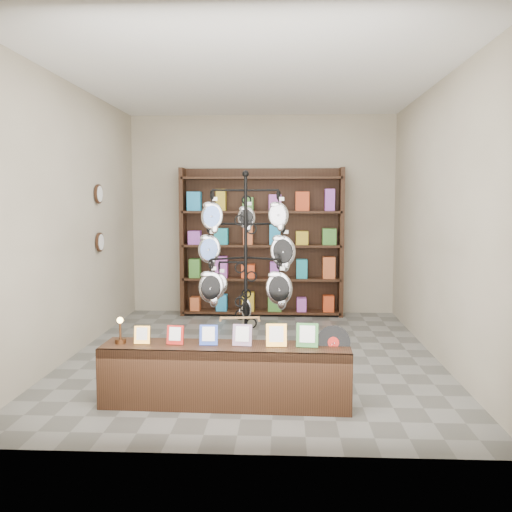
{
  "coord_description": "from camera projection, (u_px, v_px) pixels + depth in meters",
  "views": [
    {
      "loc": [
        0.34,
        -6.21,
        1.72
      ],
      "look_at": [
        0.08,
        -1.0,
        1.21
      ],
      "focal_mm": 40.0,
      "sensor_mm": 36.0,
      "label": 1
    }
  ],
  "objects": [
    {
      "name": "room_envelope",
      "position": [
        253.0,
        188.0,
        6.17
      ],
      "size": [
        5.0,
        5.0,
        5.0
      ],
      "color": "#B6AB92",
      "rests_on": "ground"
    },
    {
      "name": "ground",
      "position": [
        253.0,
        355.0,
        6.35
      ],
      "size": [
        5.0,
        5.0,
        0.0
      ],
      "primitive_type": "plane",
      "color": "slate",
      "rests_on": "ground"
    },
    {
      "name": "front_shelf",
      "position": [
        226.0,
        375.0,
        4.79
      ],
      "size": [
        2.09,
        0.49,
        0.74
      ],
      "rotation": [
        0.0,
        0.0,
        -0.03
      ],
      "color": "black",
      "rests_on": "ground"
    },
    {
      "name": "display_tree",
      "position": [
        246.0,
        258.0,
        5.56
      ],
      "size": [
        1.03,
        0.87,
        2.01
      ],
      "rotation": [
        0.0,
        0.0,
        0.04
      ],
      "color": "black",
      "rests_on": "ground"
    },
    {
      "name": "wall_clocks",
      "position": [
        99.0,
        218.0,
        7.1
      ],
      "size": [
        0.03,
        0.24,
        0.84
      ],
      "color": "black",
      "rests_on": "ground"
    },
    {
      "name": "back_shelving",
      "position": [
        262.0,
        247.0,
        8.54
      ],
      "size": [
        2.42,
        0.36,
        2.2
      ],
      "color": "black",
      "rests_on": "ground"
    }
  ]
}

